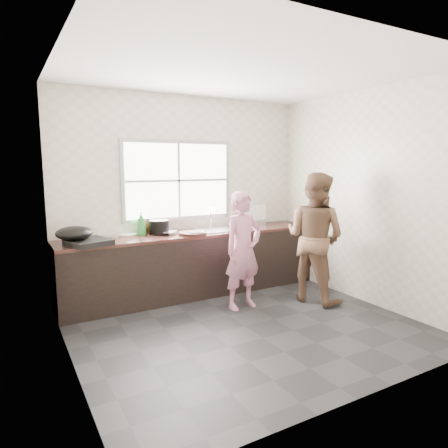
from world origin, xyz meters
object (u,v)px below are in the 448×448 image
pot_lid_left (98,239)px  cutting_board (193,233)px  bowl_mince (197,233)px  bottle_brown_tall (146,226)px  bottle_brown_short (143,227)px  bowl_crabs (238,227)px  glass_jar (141,231)px  bottle_green (141,223)px  burner (89,242)px  woman (243,254)px  bowl_held (237,229)px  black_pot (159,227)px  dish_rack (250,215)px  wok (74,233)px  plate_food (127,234)px  pot_lid_right (111,236)px  person_side (315,237)px

pot_lid_left → cutting_board: bearing=-14.1°
bowl_mince → bottle_brown_tall: bottle_brown_tall is taller
bowl_mince → bottle_brown_short: size_ratio=1.06×
bowl_crabs → glass_jar: (-1.37, 0.18, 0.02)m
bottle_green → bottle_brown_short: bottle_green is taller
bottle_brown_tall → burner: (-0.81, -0.42, -0.07)m
woman → bottle_green: (-0.99, 0.89, 0.34)m
bottle_brown_short → bottle_brown_tall: bearing=0.0°
bowl_crabs → cutting_board: bearing=-171.2°
bowl_crabs → bottle_brown_tall: bottle_brown_tall is taller
bowl_crabs → bowl_held: bowl_held is taller
bottle_brown_tall → woman: bearing=-48.1°
black_pot → dish_rack: bearing=5.1°
burner → pot_lid_left: burner is taller
bowl_crabs → bottle_green: 1.38m
wok → plate_food: bearing=25.9°
bowl_mince → glass_jar: (-0.64, 0.34, 0.03)m
black_pot → burner: bearing=-163.3°
burner → pot_lid_left: bearing=62.0°
plate_food → bottle_brown_short: bottle_brown_short is taller
bowl_held → black_pot: 1.06m
burner → wok: size_ratio=1.04×
bowl_mince → pot_lid_right: size_ratio=0.72×
cutting_board → bottle_brown_tall: bearing=142.2°
woman → bottle_brown_short: woman is taller
plate_food → cutting_board: bearing=-27.4°
person_side → burner: bearing=54.7°
pot_lid_right → glass_jar: bearing=-15.1°
person_side → burner: person_side is taller
plate_food → pot_lid_left: size_ratio=0.94×
plate_food → burner: burner is taller
woman → glass_jar: 1.37m
black_pot → burner: size_ratio=0.61×
bowl_held → dish_rack: (0.49, 0.44, 0.12)m
bottle_green → burner: size_ratio=0.74×
person_side → wok: bearing=54.0°
bottle_brown_short → glass_jar: size_ratio=1.80×
woman → plate_food: woman is taller
black_pot → bottle_green: bottle_green is taller
pot_lid_left → burner: bearing=-118.0°
woman → bottle_brown_tall: woman is taller
plate_food → black_pot: bearing=-19.1°
pot_lid_right → bowl_mince: bearing=-23.8°
bowl_held → pot_lid_right: (-1.61, 0.44, -0.03)m
black_pot → bottle_green: (-0.23, 0.02, 0.06)m
bowl_mince → burner: 1.35m
woman → pot_lid_right: 1.70m
burner → bottle_green: bearing=23.3°
bowl_mince → bowl_held: (0.62, 0.00, 0.01)m
bowl_held → plate_food: size_ratio=0.84×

